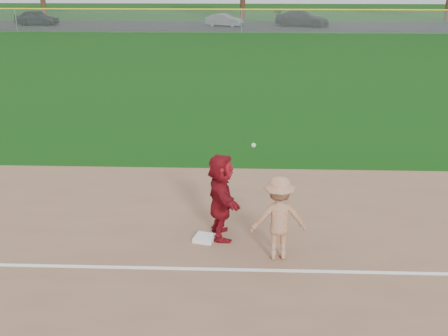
{
  "coord_description": "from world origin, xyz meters",
  "views": [
    {
      "loc": [
        0.47,
        -10.41,
        5.62
      ],
      "look_at": [
        0.0,
        1.5,
        1.3
      ],
      "focal_mm": 45.0,
      "sensor_mm": 36.0,
      "label": 1
    }
  ],
  "objects_px": {
    "first_base": "(204,238)",
    "car_mid": "(225,20)",
    "base_runner": "(221,196)",
    "car_left": "(37,18)",
    "car_right": "(302,18)"
  },
  "relations": [
    {
      "from": "car_mid",
      "to": "car_right",
      "type": "bearing_deg",
      "value": -69.91
    },
    {
      "from": "car_right",
      "to": "car_left",
      "type": "bearing_deg",
      "value": 106.7
    },
    {
      "from": "car_left",
      "to": "car_right",
      "type": "relative_size",
      "value": 0.82
    },
    {
      "from": "base_runner",
      "to": "car_mid",
      "type": "relative_size",
      "value": 0.53
    },
    {
      "from": "base_runner",
      "to": "car_left",
      "type": "distance_m",
      "value": 49.57
    },
    {
      "from": "car_right",
      "to": "first_base",
      "type": "bearing_deg",
      "value": -170.72
    },
    {
      "from": "car_left",
      "to": "car_mid",
      "type": "distance_m",
      "value": 18.58
    },
    {
      "from": "first_base",
      "to": "car_mid",
      "type": "xyz_separation_m",
      "value": [
        -1.31,
        45.05,
        0.53
      ]
    },
    {
      "from": "base_runner",
      "to": "car_left",
      "type": "height_order",
      "value": "base_runner"
    },
    {
      "from": "car_left",
      "to": "car_mid",
      "type": "xyz_separation_m",
      "value": [
        18.57,
        -0.4,
        -0.14
      ]
    },
    {
      "from": "base_runner",
      "to": "car_mid",
      "type": "distance_m",
      "value": 44.89
    },
    {
      "from": "base_runner",
      "to": "first_base",
      "type": "bearing_deg",
      "value": 108.23
    },
    {
      "from": "car_right",
      "to": "car_mid",
      "type": "bearing_deg",
      "value": 108.79
    },
    {
      "from": "car_left",
      "to": "car_right",
      "type": "distance_m",
      "value": 26.08
    },
    {
      "from": "first_base",
      "to": "base_runner",
      "type": "bearing_deg",
      "value": 29.05
    }
  ]
}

